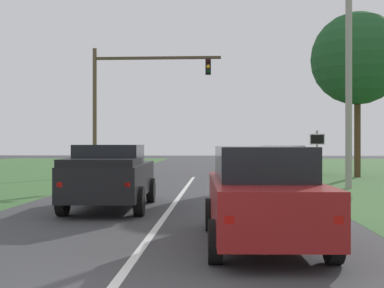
{
  "coord_description": "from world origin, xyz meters",
  "views": [
    {
      "loc": [
        1.43,
        -5.51,
        1.95
      ],
      "look_at": [
        0.27,
        16.37,
        1.91
      ],
      "focal_mm": 47.08,
      "sensor_mm": 36.0,
      "label": 1
    }
  ],
  "objects_px": {
    "oak_tree_right": "(357,59)",
    "crossing_suv_far": "(279,159)",
    "keep_moving_sign": "(317,153)",
    "utility_pole_right": "(349,77)",
    "pickup_truck_lead": "(111,175)",
    "red_suv_near": "(262,193)",
    "traffic_light": "(128,91)"
  },
  "relations": [
    {
      "from": "red_suv_near",
      "to": "utility_pole_right",
      "type": "relative_size",
      "value": 0.52
    },
    {
      "from": "pickup_truck_lead",
      "to": "crossing_suv_far",
      "type": "xyz_separation_m",
      "value": [
        6.96,
        16.89,
        -0.05
      ]
    },
    {
      "from": "utility_pole_right",
      "to": "keep_moving_sign",
      "type": "bearing_deg",
      "value": -135.88
    },
    {
      "from": "red_suv_near",
      "to": "crossing_suv_far",
      "type": "xyz_separation_m",
      "value": [
        2.94,
        21.84,
        -0.05
      ]
    },
    {
      "from": "red_suv_near",
      "to": "oak_tree_right",
      "type": "xyz_separation_m",
      "value": [
        7.1,
        19.46,
        5.78
      ]
    },
    {
      "from": "oak_tree_right",
      "to": "crossing_suv_far",
      "type": "height_order",
      "value": "oak_tree_right"
    },
    {
      "from": "traffic_light",
      "to": "keep_moving_sign",
      "type": "distance_m",
      "value": 13.46
    },
    {
      "from": "pickup_truck_lead",
      "to": "oak_tree_right",
      "type": "distance_m",
      "value": 19.16
    },
    {
      "from": "red_suv_near",
      "to": "pickup_truck_lead",
      "type": "height_order",
      "value": "pickup_truck_lead"
    },
    {
      "from": "pickup_truck_lead",
      "to": "utility_pole_right",
      "type": "distance_m",
      "value": 11.98
    },
    {
      "from": "red_suv_near",
      "to": "keep_moving_sign",
      "type": "xyz_separation_m",
      "value": [
        3.1,
        10.57,
        0.58
      ]
    },
    {
      "from": "keep_moving_sign",
      "to": "utility_pole_right",
      "type": "height_order",
      "value": "utility_pole_right"
    },
    {
      "from": "oak_tree_right",
      "to": "utility_pole_right",
      "type": "xyz_separation_m",
      "value": [
        -2.35,
        -7.28,
        -1.98
      ]
    },
    {
      "from": "crossing_suv_far",
      "to": "oak_tree_right",
      "type": "bearing_deg",
      "value": -29.85
    },
    {
      "from": "red_suv_near",
      "to": "utility_pole_right",
      "type": "height_order",
      "value": "utility_pole_right"
    },
    {
      "from": "red_suv_near",
      "to": "traffic_light",
      "type": "bearing_deg",
      "value": 107.41
    },
    {
      "from": "pickup_truck_lead",
      "to": "keep_moving_sign",
      "type": "xyz_separation_m",
      "value": [
        7.12,
        5.62,
        0.58
      ]
    },
    {
      "from": "crossing_suv_far",
      "to": "utility_pole_right",
      "type": "relative_size",
      "value": 0.46
    },
    {
      "from": "keep_moving_sign",
      "to": "oak_tree_right",
      "type": "distance_m",
      "value": 11.04
    },
    {
      "from": "red_suv_near",
      "to": "traffic_light",
      "type": "xyz_separation_m",
      "value": [
        -6.18,
        19.69,
        4.01
      ]
    },
    {
      "from": "pickup_truck_lead",
      "to": "keep_moving_sign",
      "type": "height_order",
      "value": "keep_moving_sign"
    },
    {
      "from": "traffic_light",
      "to": "utility_pole_right",
      "type": "relative_size",
      "value": 0.79
    },
    {
      "from": "pickup_truck_lead",
      "to": "utility_pole_right",
      "type": "bearing_deg",
      "value": 39.43
    },
    {
      "from": "pickup_truck_lead",
      "to": "oak_tree_right",
      "type": "xyz_separation_m",
      "value": [
        11.12,
        14.5,
        5.78
      ]
    },
    {
      "from": "pickup_truck_lead",
      "to": "traffic_light",
      "type": "bearing_deg",
      "value": 98.33
    },
    {
      "from": "oak_tree_right",
      "to": "utility_pole_right",
      "type": "relative_size",
      "value": 0.98
    },
    {
      "from": "traffic_light",
      "to": "crossing_suv_far",
      "type": "xyz_separation_m",
      "value": [
        9.12,
        2.15,
        -4.06
      ]
    },
    {
      "from": "utility_pole_right",
      "to": "pickup_truck_lead",
      "type": "bearing_deg",
      "value": -140.57
    },
    {
      "from": "oak_tree_right",
      "to": "crossing_suv_far",
      "type": "xyz_separation_m",
      "value": [
        -4.16,
        2.39,
        -5.83
      ]
    },
    {
      "from": "oak_tree_right",
      "to": "crossing_suv_far",
      "type": "relative_size",
      "value": 2.16
    },
    {
      "from": "crossing_suv_far",
      "to": "red_suv_near",
      "type": "bearing_deg",
      "value": -97.67
    },
    {
      "from": "oak_tree_right",
      "to": "utility_pole_right",
      "type": "distance_m",
      "value": 7.9
    }
  ]
}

